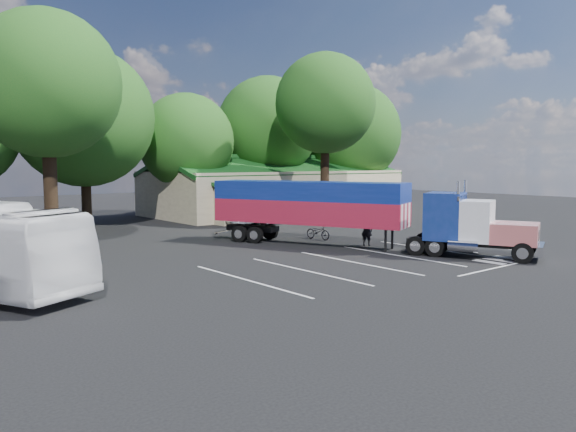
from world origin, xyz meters
TOP-DOWN VIEW (x-y plane):
  - ground at (0.00, 0.00)m, footprint 120.00×120.00m
  - event_hall at (13.74, 17.81)m, footprint 24.20×14.12m
  - tree_row_c at (-5.00, 16.20)m, footprint 10.00×10.00m
  - tree_row_d at (4.00, 17.50)m, footprint 8.00×8.00m
  - tree_row_e at (13.00, 18.00)m, footprint 9.60×9.60m
  - tree_row_f at (23.00, 16.80)m, footprint 10.40×10.40m
  - tree_near_left at (-10.50, 6.00)m, footprint 7.60×7.60m
  - tree_near_right at (11.50, 8.50)m, footprint 8.00×8.00m
  - semi_truck at (3.18, -2.25)m, footprint 9.52×17.91m
  - woman at (4.50, -2.52)m, footprint 0.61×0.79m
  - bicycle at (4.15, 1.26)m, footprint 0.84×1.94m
  - silver_sedan at (5.60, 10.50)m, footprint 4.19×1.73m

SIDE VIEW (x-z plane):
  - ground at x=0.00m, z-range 0.00..0.00m
  - bicycle at x=4.15m, z-range 0.00..0.99m
  - silver_sedan at x=5.60m, z-range 0.00..1.35m
  - woman at x=4.50m, z-range 0.00..1.94m
  - semi_truck at x=3.18m, z-range 0.26..4.15m
  - event_hall at x=13.74m, z-range -0.56..4.99m
  - tree_row_d at x=4.00m, z-range 1.28..11.88m
  - tree_row_f at x=23.00m, z-range 1.29..14.29m
  - tree_row_c at x=-5.00m, z-range 1.51..14.56m
  - tree_row_e at x=13.00m, z-range 1.64..14.54m
  - tree_near_left at x=-10.50m, z-range 2.49..15.14m
  - tree_near_right at x=11.50m, z-range 2.71..16.21m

